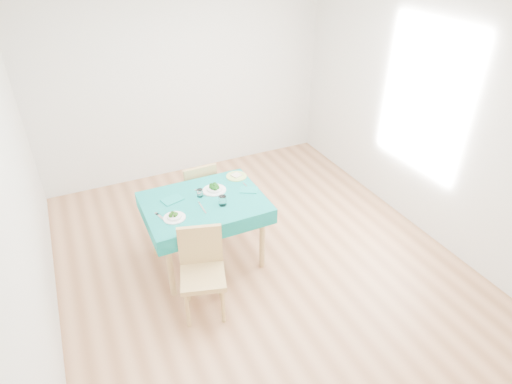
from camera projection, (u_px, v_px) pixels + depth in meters
name	position (u px, v px, depth m)	size (l,w,h in m)	color
room_shell	(256.00, 146.00, 3.93)	(4.02, 4.52, 2.73)	#93603D
table	(206.00, 231.00, 4.43)	(1.17, 0.89, 0.76)	#0A6F68
chair_near	(202.00, 271.00, 3.76)	(0.39, 0.43, 0.98)	tan
chair_far	(197.00, 190.00, 4.95)	(0.38, 0.41, 0.94)	tan
bowl_near	(174.00, 216.00, 3.96)	(0.21, 0.21, 0.06)	white
bowl_far	(214.00, 188.00, 4.37)	(0.24, 0.24, 0.07)	white
fork_near	(162.00, 218.00, 3.98)	(0.03, 0.20, 0.00)	silver
knife_near	(202.00, 207.00, 4.13)	(0.02, 0.22, 0.00)	silver
fork_far	(202.00, 193.00, 4.34)	(0.02, 0.18, 0.00)	silver
knife_far	(248.00, 187.00, 4.44)	(0.02, 0.21, 0.00)	silver
napkin_near	(172.00, 200.00, 4.23)	(0.20, 0.14, 0.01)	#0E7A72
napkin_far	(249.00, 190.00, 4.39)	(0.18, 0.13, 0.01)	#0E7A72
tumbler_center	(200.00, 193.00, 4.28)	(0.06, 0.06, 0.08)	white
tumbler_side	(223.00, 201.00, 4.14)	(0.08, 0.08, 0.10)	white
side_plate	(236.00, 176.00, 4.63)	(0.22, 0.22, 0.01)	#AECD64
bread_slice	(236.00, 175.00, 4.62)	(0.09, 0.09, 0.01)	beige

